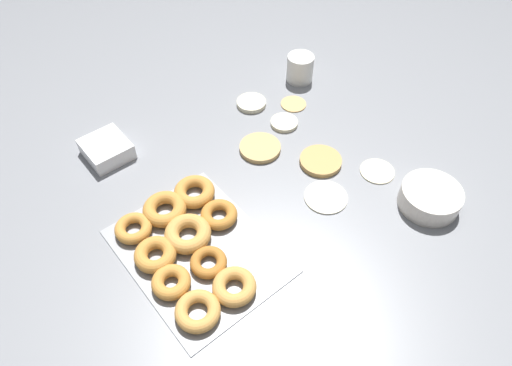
{
  "coord_description": "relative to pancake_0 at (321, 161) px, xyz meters",
  "views": [
    {
      "loc": [
        0.65,
        -0.59,
        0.93
      ],
      "look_at": [
        0.05,
        -0.1,
        0.04
      ],
      "focal_mm": 32.0,
      "sensor_mm": 36.0,
      "label": 1
    }
  ],
  "objects": [
    {
      "name": "ground_plane",
      "position": [
        -0.08,
        -0.11,
        -0.01
      ],
      "size": [
        3.0,
        3.0,
        0.0
      ],
      "primitive_type": "plane",
      "color": "gray"
    },
    {
      "name": "pancake_0",
      "position": [
        0.0,
        0.0,
        0.0
      ],
      "size": [
        0.12,
        0.12,
        0.02
      ],
      "primitive_type": "cylinder",
      "color": "tan",
      "rests_on": "ground_plane"
    },
    {
      "name": "pancake_1",
      "position": [
        0.12,
        0.1,
        -0.0
      ],
      "size": [
        0.09,
        0.09,
        0.01
      ],
      "primitive_type": "cylinder",
      "color": "beige",
      "rests_on": "ground_plane"
    },
    {
      "name": "pancake_2",
      "position": [
        0.1,
        -0.08,
        -0.0
      ],
      "size": [
        0.11,
        0.11,
        0.01
      ],
      "primitive_type": "cylinder",
      "color": "silver",
      "rests_on": "ground_plane"
    },
    {
      "name": "pancake_3",
      "position": [
        -0.19,
        0.03,
        -0.0
      ],
      "size": [
        0.08,
        0.08,
        0.01
      ],
      "primitive_type": "cylinder",
      "color": "beige",
      "rests_on": "ground_plane"
    },
    {
      "name": "pancake_4",
      "position": [
        -0.24,
        0.12,
        -0.0
      ],
      "size": [
        0.08,
        0.08,
        0.01
      ],
      "primitive_type": "cylinder",
      "color": "tan",
      "rests_on": "ground_plane"
    },
    {
      "name": "pancake_5",
      "position": [
        -0.32,
        0.01,
        -0.0
      ],
      "size": [
        0.09,
        0.09,
        0.01
      ],
      "primitive_type": "cylinder",
      "color": "beige",
      "rests_on": "ground_plane"
    },
    {
      "name": "pancake_6",
      "position": [
        -0.15,
        -0.1,
        -0.0
      ],
      "size": [
        0.12,
        0.12,
        0.01
      ],
      "primitive_type": "cylinder",
      "color": "tan",
      "rests_on": "ground_plane"
    },
    {
      "name": "donut_tray",
      "position": [
        -0.0,
        -0.44,
        0.01
      ],
      "size": [
        0.4,
        0.31,
        0.04
      ],
      "color": "#93969B",
      "rests_on": "ground_plane"
    },
    {
      "name": "batter_bowl",
      "position": [
        0.28,
        0.11,
        0.02
      ],
      "size": [
        0.15,
        0.15,
        0.06
      ],
      "color": "silver",
      "rests_on": "ground_plane"
    },
    {
      "name": "container_stack",
      "position": [
        -0.41,
        -0.44,
        0.02
      ],
      "size": [
        0.13,
        0.12,
        0.05
      ],
      "color": "white",
      "rests_on": "ground_plane"
    },
    {
      "name": "paper_cup",
      "position": [
        -0.32,
        0.22,
        0.04
      ],
      "size": [
        0.09,
        0.09,
        0.09
      ],
      "color": "white",
      "rests_on": "ground_plane"
    }
  ]
}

